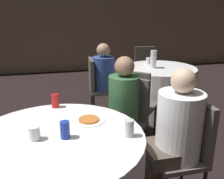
{
  "coord_description": "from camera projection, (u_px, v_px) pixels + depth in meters",
  "views": [
    {
      "loc": [
        -0.05,
        -1.52,
        1.6
      ],
      "look_at": [
        0.49,
        0.73,
        0.85
      ],
      "focal_mm": 40.0,
      "sensor_mm": 36.0,
      "label": 1
    }
  ],
  "objects": [
    {
      "name": "table_far",
      "position": [
        159.0,
        91.0,
        3.9
      ],
      "size": [
        1.1,
        1.1,
        0.75
      ],
      "color": "white",
      "rests_on": "ground_plane"
    },
    {
      "name": "chair_near_east",
      "position": [
        188.0,
        145.0,
        2.03
      ],
      "size": [
        0.41,
        0.4,
        0.91
      ],
      "rotation": [
        0.0,
        0.0,
        1.57
      ],
      "color": "#59514C",
      "rests_on": "ground_plane"
    },
    {
      "name": "person_white_shirt",
      "position": [
        171.0,
        140.0,
        1.98
      ],
      "size": [
        0.52,
        0.36,
        1.19
      ],
      "rotation": [
        0.0,
        0.0,
        1.57
      ],
      "color": "#4C4238",
      "rests_on": "ground_plane"
    },
    {
      "name": "bottle_far",
      "position": [
        153.0,
        59.0,
        3.7
      ],
      "size": [
        0.09,
        0.09,
        0.26
      ],
      "color": "white",
      "rests_on": "table_far"
    },
    {
      "name": "cup_far",
      "position": [
        148.0,
        61.0,
        4.0
      ],
      "size": [
        0.08,
        0.08,
        0.1
      ],
      "color": "white",
      "rests_on": "table_far"
    },
    {
      "name": "soda_can_red",
      "position": [
        55.0,
        101.0,
        2.24
      ],
      "size": [
        0.07,
        0.07,
        0.12
      ],
      "color": "red",
      "rests_on": "table_near"
    },
    {
      "name": "chair_near_northeast",
      "position": [
        128.0,
        113.0,
        2.64
      ],
      "size": [
        0.57,
        0.57,
        0.91
      ],
      "rotation": [
        0.0,
        0.0,
        -3.95
      ],
      "color": "#59514C",
      "rests_on": "ground_plane"
    },
    {
      "name": "person_green_jacket",
      "position": [
        120.0,
        116.0,
        2.49
      ],
      "size": [
        0.45,
        0.45,
        1.17
      ],
      "rotation": [
        0.0,
        0.0,
        -3.95
      ],
      "color": "#282828",
      "rests_on": "ground_plane"
    },
    {
      "name": "soda_can_blue",
      "position": [
        65.0,
        130.0,
        1.7
      ],
      "size": [
        0.07,
        0.07,
        0.12
      ],
      "color": "#1E38A5",
      "rests_on": "table_near"
    },
    {
      "name": "pizza_plate_near",
      "position": [
        89.0,
        120.0,
        1.98
      ],
      "size": [
        0.25,
        0.25,
        0.02
      ],
      "color": "white",
      "rests_on": "table_near"
    },
    {
      "name": "chair_far_southwest",
      "position": [
        136.0,
        100.0,
        3.03
      ],
      "size": [
        0.56,
        0.56,
        0.91
      ],
      "rotation": [
        0.0,
        0.0,
        -0.7
      ],
      "color": "#59514C",
      "rests_on": "ground_plane"
    },
    {
      "name": "chair_far_north",
      "position": [
        145.0,
        67.0,
        4.76
      ],
      "size": [
        0.45,
        0.45,
        0.91
      ],
      "rotation": [
        0.0,
        0.0,
        -3.28
      ],
      "color": "#59514C",
      "rests_on": "ground_plane"
    },
    {
      "name": "soda_can_silver",
      "position": [
        129.0,
        128.0,
        1.72
      ],
      "size": [
        0.07,
        0.07,
        0.12
      ],
      "color": "silver",
      "rests_on": "table_near"
    },
    {
      "name": "person_blue_shirt",
      "position": [
        109.0,
        81.0,
        3.71
      ],
      "size": [
        0.5,
        0.33,
        1.13
      ],
      "rotation": [
        0.0,
        0.0,
        -1.64
      ],
      "color": "black",
      "rests_on": "ground_plane"
    },
    {
      "name": "cup_near",
      "position": [
        34.0,
        133.0,
        1.68
      ],
      "size": [
        0.08,
        0.08,
        0.1
      ],
      "color": "white",
      "rests_on": "table_near"
    },
    {
      "name": "wall_back",
      "position": [
        52.0,
        17.0,
        6.26
      ],
      "size": [
        16.0,
        0.06,
        2.8
      ],
      "color": "gray",
      "rests_on": "ground_plane"
    },
    {
      "name": "chair_far_west",
      "position": [
        97.0,
        84.0,
        3.69
      ],
      "size": [
        0.43,
        0.43,
        0.91
      ],
      "rotation": [
        0.0,
        0.0,
        -1.64
      ],
      "color": "#59514C",
      "rests_on": "ground_plane"
    }
  ]
}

